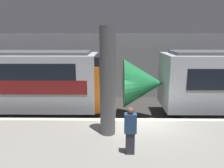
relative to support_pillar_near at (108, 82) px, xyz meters
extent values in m
plane|color=#33302D|center=(1.43, 1.52, -3.00)|extent=(120.00, 120.00, 0.00)
cube|color=gray|center=(1.43, -0.71, -2.51)|extent=(40.00, 4.47, 0.98)
cube|color=beige|center=(1.43, 1.37, -2.02)|extent=(40.00, 0.30, 0.01)
cube|color=#939399|center=(1.43, 8.37, -0.60)|extent=(50.00, 0.15, 4.81)
cylinder|color=#56565B|center=(0.00, 0.00, 0.00)|extent=(0.57, 0.57, 4.05)
cone|color=#238447|center=(1.86, 4.03, -0.93)|extent=(2.20, 2.72, 2.72)
sphere|color=#F2EFCC|center=(0.91, 4.03, -1.38)|extent=(0.20, 0.20, 0.20)
cube|color=orange|center=(-0.62, 4.03, -1.02)|extent=(0.25, 2.80, 2.37)
cube|color=black|center=(-0.62, 4.03, 0.16)|extent=(0.25, 2.52, 0.95)
sphere|color=#EA4C42|center=(-0.46, 3.39, -1.44)|extent=(0.18, 0.18, 0.18)
sphere|color=#EA4C42|center=(-0.46, 4.67, -1.44)|extent=(0.18, 0.18, 0.18)
cube|color=#2D2D38|center=(0.76, -1.47, -1.66)|extent=(0.28, 0.20, 0.72)
cube|color=navy|center=(0.76, -1.47, -0.99)|extent=(0.38, 0.24, 0.63)
sphere|color=brown|center=(0.76, -1.47, -0.57)|extent=(0.20, 0.20, 0.20)
camera|label=1|loc=(0.26, -7.85, 1.71)|focal=35.00mm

